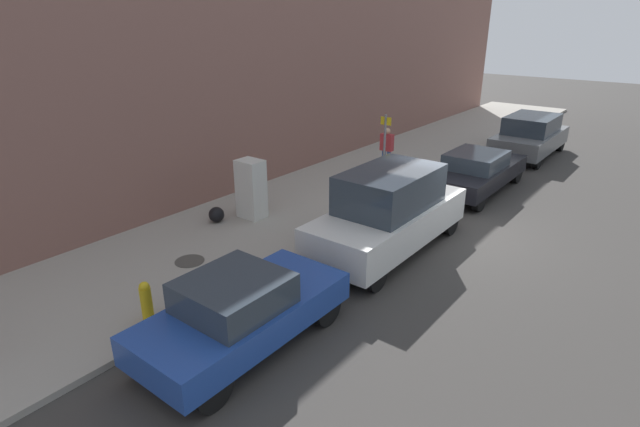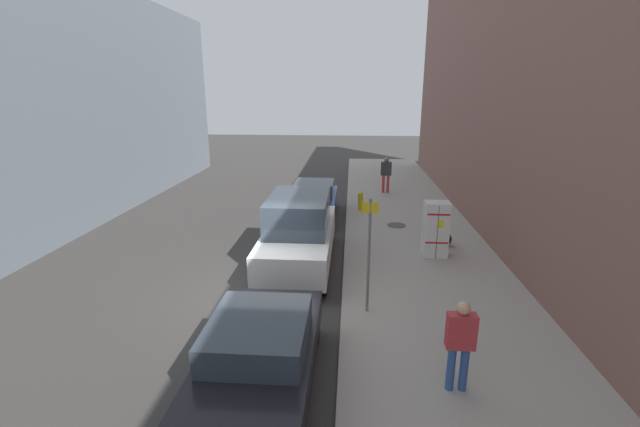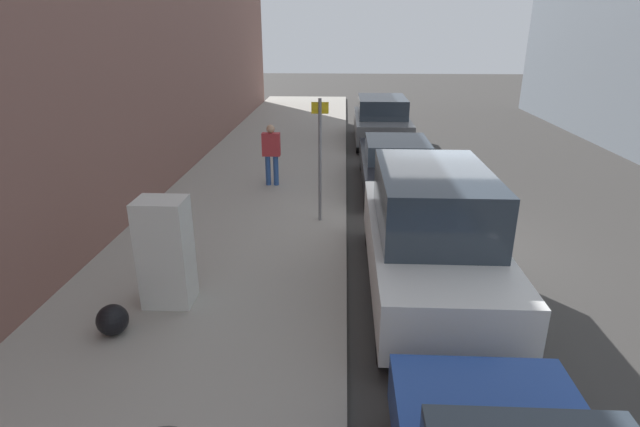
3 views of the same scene
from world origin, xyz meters
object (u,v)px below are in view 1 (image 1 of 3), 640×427
at_px(discarded_refrigerator, 251,189).
at_px(street_sign_post, 384,153).
at_px(fire_hydrant, 146,300).
at_px(parked_van_white, 389,212).
at_px(parked_sedan_dark, 477,171).
at_px(pedestrian_walking_far, 387,147).
at_px(parked_suv_gray, 530,135).
at_px(trash_bag, 216,215).
at_px(parked_hatchback_blue, 241,311).

height_order(discarded_refrigerator, street_sign_post, street_sign_post).
relative_size(street_sign_post, fire_hydrant, 3.32).
relative_size(parked_van_white, parked_sedan_dark, 1.06).
height_order(pedestrian_walking_far, parked_suv_gray, pedestrian_walking_far).
bearing_deg(parked_sedan_dark, parked_suv_gray, 90.00).
bearing_deg(trash_bag, parked_suv_gray, 70.78).
height_order(trash_bag, pedestrian_walking_far, pedestrian_walking_far).
xyz_separation_m(trash_bag, parked_hatchback_blue, (4.63, -3.42, 0.39)).
relative_size(pedestrian_walking_far, parked_sedan_dark, 0.35).
xyz_separation_m(trash_bag, parked_sedan_dark, (4.63, 7.46, 0.38)).
distance_m(street_sign_post, trash_bag, 5.45).
height_order(fire_hydrant, trash_bag, fire_hydrant).
relative_size(trash_bag, parked_suv_gray, 0.10).
bearing_deg(parked_van_white, street_sign_post, 123.58).
bearing_deg(fire_hydrant, street_sign_post, 90.01).
bearing_deg(street_sign_post, parked_hatchback_blue, -76.40).
height_order(trash_bag, parked_hatchback_blue, parked_hatchback_blue).
bearing_deg(parked_van_white, discarded_refrigerator, -169.78).
xyz_separation_m(discarded_refrigerator, parked_van_white, (4.12, 0.74, 0.07)).
xyz_separation_m(discarded_refrigerator, parked_suv_gray, (4.12, 12.37, -0.10)).
relative_size(discarded_refrigerator, parked_suv_gray, 0.37).
relative_size(discarded_refrigerator, parked_sedan_dark, 0.36).
height_order(trash_bag, parked_sedan_dark, parked_sedan_dark).
relative_size(trash_bag, pedestrian_walking_far, 0.27).
relative_size(discarded_refrigerator, parked_hatchback_blue, 0.42).
xyz_separation_m(pedestrian_walking_far, parked_suv_gray, (3.37, 6.11, -0.20)).
relative_size(discarded_refrigerator, parked_van_white, 0.34).
bearing_deg(parked_sedan_dark, discarded_refrigerator, -122.16).
distance_m(fire_hydrant, parked_van_white, 6.08).
xyz_separation_m(street_sign_post, parked_van_white, (1.93, -2.91, -0.58)).
height_order(street_sign_post, trash_bag, street_sign_post).
height_order(parked_sedan_dark, parked_suv_gray, parked_suv_gray).
xyz_separation_m(fire_hydrant, parked_van_white, (1.93, 5.75, 0.50)).
xyz_separation_m(discarded_refrigerator, trash_bag, (-0.51, -0.91, -0.63)).
xyz_separation_m(pedestrian_walking_far, parked_sedan_dark, (3.37, 0.29, -0.36)).
xyz_separation_m(street_sign_post, fire_hydrant, (0.00, -8.66, -1.09)).
distance_m(discarded_refrigerator, street_sign_post, 4.30).
bearing_deg(street_sign_post, fire_hydrant, -89.99).
bearing_deg(street_sign_post, discarded_refrigerator, -120.87).
bearing_deg(parked_suv_gray, parked_hatchback_blue, -90.00).
height_order(discarded_refrigerator, parked_sedan_dark, discarded_refrigerator).
bearing_deg(parked_suv_gray, parked_van_white, -90.00).
xyz_separation_m(street_sign_post, parked_hatchback_blue, (1.93, -7.99, -0.89)).
distance_m(trash_bag, parked_sedan_dark, 8.79).
height_order(discarded_refrigerator, parked_suv_gray, discarded_refrigerator).
distance_m(street_sign_post, parked_hatchback_blue, 8.27).
height_order(pedestrian_walking_far, parked_van_white, parked_van_white).
xyz_separation_m(parked_van_white, parked_suv_gray, (-0.00, 11.63, -0.17)).
relative_size(fire_hydrant, trash_bag, 1.84).
bearing_deg(parked_suv_gray, pedestrian_walking_far, -118.83).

